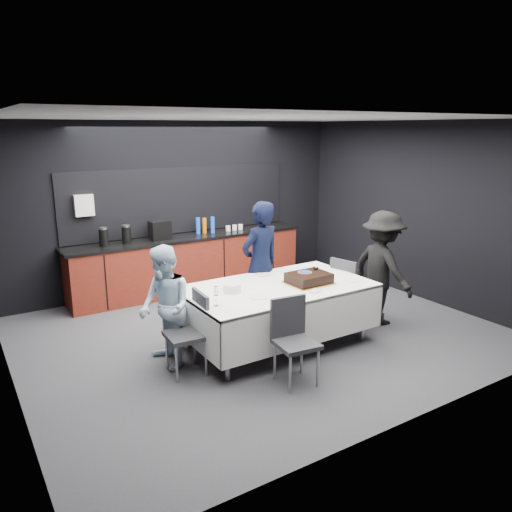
{
  "coord_description": "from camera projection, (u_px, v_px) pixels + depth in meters",
  "views": [
    {
      "loc": [
        -3.38,
        -5.26,
        2.69
      ],
      "look_at": [
        0.0,
        0.1,
        1.05
      ],
      "focal_mm": 35.0,
      "sensor_mm": 36.0,
      "label": 1
    }
  ],
  "objects": [
    {
      "name": "fork_pile",
      "position": [
        315.0,
        291.0,
        5.95
      ],
      "size": [
        0.17,
        0.14,
        0.02
      ],
      "primitive_type": "cube",
      "rotation": [
        0.0,
        0.0,
        0.39
      ],
      "color": "white",
      "rests_on": "party_table"
    },
    {
      "name": "kitchenette",
      "position": [
        188.0,
        259.0,
        8.4
      ],
      "size": [
        4.1,
        0.64,
        2.05
      ],
      "color": "#5B180E",
      "rests_on": "ground"
    },
    {
      "name": "chair_near",
      "position": [
        293.0,
        334.0,
        5.36
      ],
      "size": [
        0.46,
        0.46,
        0.92
      ],
      "color": "#2D2E32",
      "rests_on": "ground"
    },
    {
      "name": "plate_stack",
      "position": [
        232.0,
        288.0,
        5.96
      ],
      "size": [
        0.21,
        0.21,
        0.1
      ],
      "primitive_type": "cylinder",
      "color": "white",
      "rests_on": "party_table"
    },
    {
      "name": "loose_plate_right_a",
      "position": [
        315.0,
        276.0,
        6.57
      ],
      "size": [
        0.21,
        0.21,
        0.01
      ],
      "primitive_type": "cylinder",
      "color": "white",
      "rests_on": "party_table"
    },
    {
      "name": "party_table",
      "position": [
        277.0,
        296.0,
        6.24
      ],
      "size": [
        2.32,
        1.32,
        0.78
      ],
      "color": "#99999E",
      "rests_on": "ground"
    },
    {
      "name": "person_left",
      "position": [
        165.0,
        308.0,
        5.63
      ],
      "size": [
        0.54,
        0.7,
        1.42
      ],
      "primitive_type": "imported",
      "rotation": [
        0.0,
        0.0,
        -1.56
      ],
      "color": "silver",
      "rests_on": "ground"
    },
    {
      "name": "room_shell",
      "position": [
        260.0,
        195.0,
        6.26
      ],
      "size": [
        6.04,
        5.04,
        2.82
      ],
      "color": "white",
      "rests_on": "ground"
    },
    {
      "name": "chair_right",
      "position": [
        347.0,
        285.0,
        7.01
      ],
      "size": [
        0.5,
        0.5,
        0.92
      ],
      "color": "#2D2E32",
      "rests_on": "ground"
    },
    {
      "name": "person_right",
      "position": [
        382.0,
        268.0,
        6.91
      ],
      "size": [
        0.61,
        1.04,
        1.59
      ],
      "primitive_type": "imported",
      "rotation": [
        0.0,
        0.0,
        1.55
      ],
      "color": "black",
      "rests_on": "ground"
    },
    {
      "name": "person_center",
      "position": [
        260.0,
        264.0,
        6.84
      ],
      "size": [
        0.7,
        0.53,
        1.74
      ],
      "primitive_type": "imported",
      "rotation": [
        0.0,
        0.0,
        3.33
      ],
      "color": "black",
      "rests_on": "ground"
    },
    {
      "name": "loose_plate_near",
      "position": [
        258.0,
        297.0,
        5.78
      ],
      "size": [
        0.22,
        0.22,
        0.01
      ],
      "primitive_type": "cylinder",
      "color": "white",
      "rests_on": "party_table"
    },
    {
      "name": "loose_plate_right_b",
      "position": [
        352.0,
        280.0,
        6.42
      ],
      "size": [
        0.21,
        0.21,
        0.01
      ],
      "primitive_type": "cylinder",
      "color": "white",
      "rests_on": "party_table"
    },
    {
      "name": "cake_assembly",
      "position": [
        309.0,
        278.0,
        6.28
      ],
      "size": [
        0.54,
        0.45,
        0.17
      ],
      "color": "gold",
      "rests_on": "party_table"
    },
    {
      "name": "loose_plate_far",
      "position": [
        264.0,
        274.0,
        6.66
      ],
      "size": [
        0.22,
        0.22,
        0.01
      ],
      "primitive_type": "cylinder",
      "color": "white",
      "rests_on": "party_table"
    },
    {
      "name": "ground",
      "position": [
        260.0,
        333.0,
        6.73
      ],
      "size": [
        6.0,
        6.0,
        0.0
      ],
      "primitive_type": "plane",
      "color": "#3D3D42",
      "rests_on": "ground"
    },
    {
      "name": "chair_left",
      "position": [
        192.0,
        327.0,
        5.55
      ],
      "size": [
        0.45,
        0.45,
        0.92
      ],
      "color": "#2D2E32",
      "rests_on": "ground"
    },
    {
      "name": "champagne_flute",
      "position": [
        216.0,
        292.0,
        5.46
      ],
      "size": [
        0.06,
        0.06,
        0.22
      ],
      "color": "white",
      "rests_on": "party_table"
    }
  ]
}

